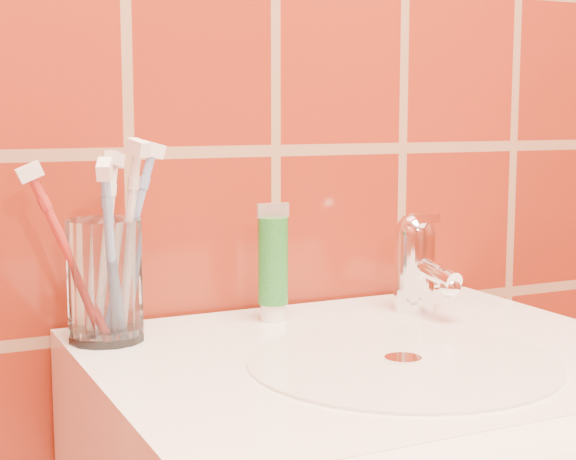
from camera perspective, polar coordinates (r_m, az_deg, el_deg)
glass_tumbler at (r=0.94m, az=-11.73°, el=-3.22°), size 0.09×0.09×0.13m
toothpaste_tube at (r=1.01m, az=-0.97°, el=-2.35°), size 0.04×0.03×0.14m
faucet at (r=1.07m, az=8.33°, el=-1.89°), size 0.05×0.11×0.12m
toothbrush_0 at (r=0.92m, az=-13.89°, el=-1.72°), size 0.10×0.10×0.19m
toothbrush_1 at (r=0.95m, az=-10.25°, el=-0.73°), size 0.09×0.09×0.21m
toothbrush_2 at (r=0.92m, az=-10.42°, el=-0.84°), size 0.08×0.12×0.23m
toothbrush_3 at (r=0.96m, az=-11.68°, el=-1.01°), size 0.12×0.12×0.21m
toothbrush_4 at (r=0.90m, az=-11.37°, el=-1.68°), size 0.10×0.16×0.22m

